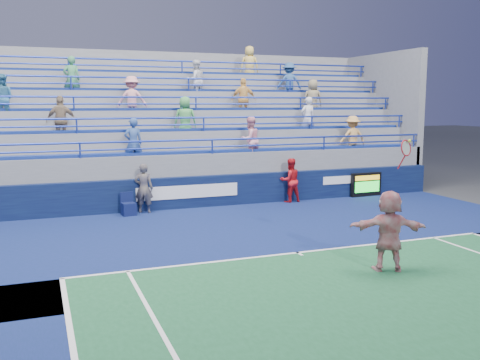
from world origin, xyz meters
name	(u,v)px	position (x,y,z in m)	size (l,w,h in m)	color
ground	(298,253)	(0.00, 0.00, 0.00)	(120.00, 120.00, 0.00)	#333538
sponsor_wall	(214,191)	(0.00, 6.50, 0.55)	(18.00, 0.32, 1.10)	#090E33
bleacher_stand	(186,153)	(0.00, 10.27, 1.55)	(18.00, 5.60, 6.13)	slate
serve_speed_board	(366,185)	(6.17, 6.26, 0.47)	(1.36, 0.23, 0.93)	black
judge_chair	(129,208)	(-3.12, 5.94, 0.24)	(0.48, 0.48, 0.76)	#0D1541
tennis_player	(389,231)	(1.22, -1.91, 0.90)	(1.73, 1.14, 2.86)	silver
line_judge	(144,188)	(-2.56, 6.16, 0.83)	(0.61, 0.40, 1.67)	#141838
ball_girl	(290,180)	(2.84, 6.23, 0.81)	(0.79, 0.62, 1.63)	red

